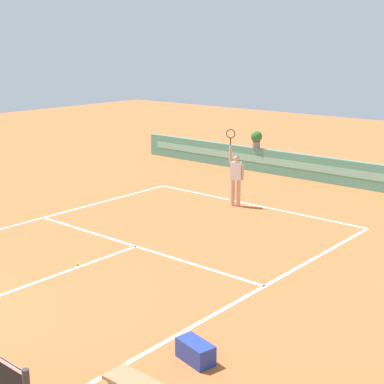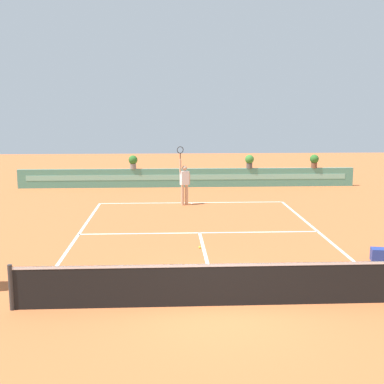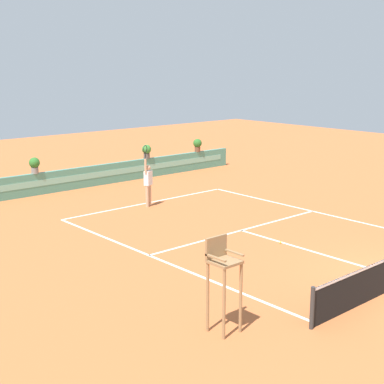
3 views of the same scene
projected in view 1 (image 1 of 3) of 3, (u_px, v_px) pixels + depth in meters
The scene contains 7 objects.
ground_plane at pixel (125, 250), 15.37m from camera, with size 60.00×60.00×0.00m, color #BC6033.
court_lines at pixel (144, 243), 15.90m from camera, with size 8.32×11.94×0.01m.
back_wall_barrier at pixel (317, 169), 22.93m from camera, with size 18.00×0.21×1.00m.
gear_bag at pixel (195, 351), 9.98m from camera, with size 0.70×0.36×0.36m, color navy.
tennis_player at pixel (236, 175), 19.32m from camera, with size 0.58×0.35×2.58m.
tennis_ball_near_baseline at pixel (77, 264), 14.32m from camera, with size 0.07×0.07×0.07m, color #CCE033.
potted_plant_left at pixel (256, 138), 24.53m from camera, with size 0.48×0.48×0.72m.
Camera 1 is at (10.71, -3.94, 5.30)m, focal length 54.60 mm.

